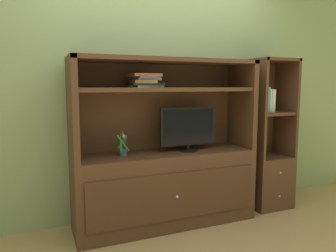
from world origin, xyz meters
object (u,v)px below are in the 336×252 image
Objects in this scene: tv_monitor at (188,128)px; upright_book_row at (265,101)px; media_console at (166,171)px; magazine_stack at (144,81)px; potted_plant at (123,150)px; bookshelf_tall at (268,158)px.

tv_monitor is 0.92m from upright_book_row.
magazine_stack is (-0.20, -0.00, 0.84)m from media_console.
magazine_stack is 1.21× the size of upright_book_row.
potted_plant is 1.60m from bookshelf_tall.
media_console is 7.75× the size of potted_plant.
potted_plant is at bearing 179.74° from bookshelf_tall.
potted_plant is 0.14× the size of bookshelf_tall.
media_console is 6.51× the size of upright_book_row.
potted_plant is 1.57m from upright_book_row.
bookshelf_tall is (1.39, 0.01, -0.81)m from magazine_stack.
tv_monitor is at bearing -5.19° from media_console.
potted_plant is 0.84× the size of upright_book_row.
bookshelf_tall is at bearing 7.33° from upright_book_row.
tv_monitor is 0.64m from potted_plant.
upright_book_row is (-0.08, -0.01, 0.61)m from bookshelf_tall.
media_console is at bearing 174.81° from tv_monitor.
media_console is 1.28m from upright_book_row.
media_console is at bearing -179.76° from bookshelf_tall.
tv_monitor is at bearing -179.02° from upright_book_row.
magazine_stack is at bearing 179.93° from upright_book_row.
upright_book_row is (0.89, 0.02, 0.24)m from tv_monitor.
magazine_stack is (-0.42, 0.02, 0.44)m from tv_monitor.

